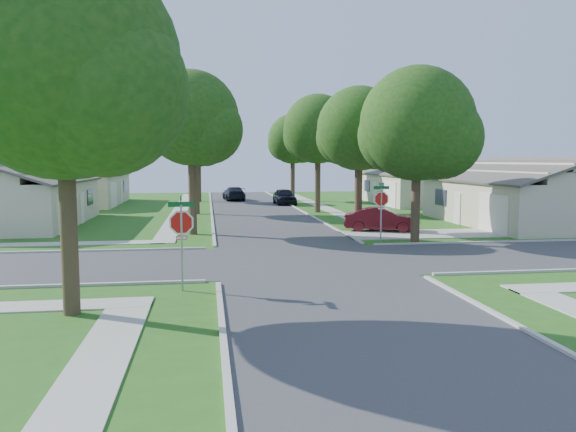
{
  "coord_description": "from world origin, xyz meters",
  "views": [
    {
      "loc": [
        -3.89,
        -22.25,
        4.07
      ],
      "look_at": [
        -0.34,
        2.38,
        1.6
      ],
      "focal_mm": 35.0,
      "sensor_mm": 36.0,
      "label": 1
    }
  ],
  "objects_px": {
    "tree_e_far": "(293,141)",
    "house_nw_near": "(13,201)",
    "tree_w_far": "(199,146)",
    "house_ne_far": "(417,187)",
    "stop_sign_sw": "(181,226)",
    "tree_sw_corner": "(66,74)",
    "tree_w_near": "(192,123)",
    "house_nw_far": "(75,188)",
    "tree_w_mid": "(196,128)",
    "car_curb_east": "(284,196)",
    "house_ne_near": "(521,201)",
    "tree_e_near": "(360,133)",
    "tree_ne_corner": "(418,129)",
    "stop_sign_ne": "(381,201)",
    "car_driveway": "(381,219)",
    "car_curb_west": "(234,194)",
    "tree_e_mid": "(319,132)"
  },
  "relations": [
    {
      "from": "stop_sign_sw",
      "to": "tree_sw_corner",
      "type": "distance_m",
      "value": 5.54
    },
    {
      "from": "tree_w_near",
      "to": "car_curb_east",
      "type": "bearing_deg",
      "value": 68.77
    },
    {
      "from": "tree_sw_corner",
      "to": "car_curb_west",
      "type": "height_order",
      "value": "tree_sw_corner"
    },
    {
      "from": "house_ne_far",
      "to": "car_driveway",
      "type": "xyz_separation_m",
      "value": [
        -9.99,
        -20.3,
        -0.82
      ]
    },
    {
      "from": "tree_w_near",
      "to": "stop_sign_sw",
      "type": "bearing_deg",
      "value": -90.23
    },
    {
      "from": "house_ne_far",
      "to": "car_driveway",
      "type": "relative_size",
      "value": 3.23
    },
    {
      "from": "tree_e_near",
      "to": "tree_w_mid",
      "type": "bearing_deg",
      "value": 128.05
    },
    {
      "from": "tree_e_far",
      "to": "house_nw_near",
      "type": "relative_size",
      "value": 0.64
    },
    {
      "from": "stop_sign_ne",
      "to": "house_nw_near",
      "type": "xyz_separation_m",
      "value": [
        -20.69,
        10.3,
        -0.51
      ]
    },
    {
      "from": "tree_sw_corner",
      "to": "house_nw_far",
      "type": "distance_m",
      "value": 40.2
    },
    {
      "from": "tree_w_near",
      "to": "car_curb_west",
      "type": "xyz_separation_m",
      "value": [
        3.44,
        26.19,
        -5.42
      ]
    },
    {
      "from": "tree_w_near",
      "to": "house_ne_far",
      "type": "bearing_deg",
      "value": 44.09
    },
    {
      "from": "tree_e_far",
      "to": "house_nw_near",
      "type": "bearing_deg",
      "value": -137.5
    },
    {
      "from": "stop_sign_sw",
      "to": "tree_sw_corner",
      "type": "height_order",
      "value": "tree_sw_corner"
    },
    {
      "from": "stop_sign_sw",
      "to": "tree_ne_corner",
      "type": "bearing_deg",
      "value": 38.84
    },
    {
      "from": "tree_w_far",
      "to": "car_curb_east",
      "type": "bearing_deg",
      "value": -31.48
    },
    {
      "from": "tree_w_near",
      "to": "tree_sw_corner",
      "type": "height_order",
      "value": "tree_sw_corner"
    },
    {
      "from": "tree_e_near",
      "to": "car_curb_west",
      "type": "bearing_deg",
      "value": 102.8
    },
    {
      "from": "tree_w_mid",
      "to": "car_curb_west",
      "type": "xyz_separation_m",
      "value": [
        3.44,
        14.19,
        -5.79
      ]
    },
    {
      "from": "tree_ne_corner",
      "to": "tree_e_far",
      "type": "bearing_deg",
      "value": 93.09
    },
    {
      "from": "stop_sign_ne",
      "to": "house_nw_near",
      "type": "distance_m",
      "value": 23.12
    },
    {
      "from": "tree_e_near",
      "to": "tree_e_far",
      "type": "bearing_deg",
      "value": 90.0
    },
    {
      "from": "tree_w_near",
      "to": "car_curb_west",
      "type": "distance_m",
      "value": 26.97
    },
    {
      "from": "tree_sw_corner",
      "to": "stop_sign_sw",
      "type": "bearing_deg",
      "value": 39.97
    },
    {
      "from": "house_ne_near",
      "to": "house_nw_near",
      "type": "bearing_deg",
      "value": 172.87
    },
    {
      "from": "car_curb_west",
      "to": "car_curb_east",
      "type": "bearing_deg",
      "value": 121.8
    },
    {
      "from": "tree_ne_corner",
      "to": "house_nw_far",
      "type": "relative_size",
      "value": 0.64
    },
    {
      "from": "house_ne_near",
      "to": "car_curb_east",
      "type": "distance_m",
      "value": 22.26
    },
    {
      "from": "tree_e_near",
      "to": "tree_w_far",
      "type": "relative_size",
      "value": 1.03
    },
    {
      "from": "tree_e_far",
      "to": "house_ne_near",
      "type": "relative_size",
      "value": 0.64
    },
    {
      "from": "house_nw_near",
      "to": "tree_w_near",
      "type": "bearing_deg",
      "value": -27.83
    },
    {
      "from": "house_nw_far",
      "to": "car_curb_west",
      "type": "xyz_separation_m",
      "value": [
        14.79,
        3.2,
        -0.82
      ]
    },
    {
      "from": "tree_w_near",
      "to": "house_nw_far",
      "type": "xyz_separation_m",
      "value": [
        -11.35,
        22.99,
        -4.6
      ]
    },
    {
      "from": "tree_w_near",
      "to": "tree_sw_corner",
      "type": "xyz_separation_m",
      "value": [
        -2.79,
        -16.0,
        0.15
      ]
    },
    {
      "from": "car_curb_east",
      "to": "car_curb_west",
      "type": "height_order",
      "value": "car_curb_east"
    },
    {
      "from": "tree_w_near",
      "to": "tree_w_far",
      "type": "relative_size",
      "value": 1.12
    },
    {
      "from": "house_nw_far",
      "to": "car_curb_east",
      "type": "bearing_deg",
      "value": -8.3
    },
    {
      "from": "stop_sign_sw",
      "to": "tree_e_far",
      "type": "distance_m",
      "value": 40.04
    },
    {
      "from": "house_nw_far",
      "to": "tree_w_mid",
      "type": "bearing_deg",
      "value": -44.07
    },
    {
      "from": "tree_sw_corner",
      "to": "car_curb_east",
      "type": "height_order",
      "value": "tree_sw_corner"
    },
    {
      "from": "tree_w_near",
      "to": "car_curb_east",
      "type": "xyz_separation_m",
      "value": [
        7.84,
        20.19,
        -5.37
      ]
    },
    {
      "from": "tree_sw_corner",
      "to": "tree_w_far",
      "type": "bearing_deg",
      "value": 86.11
    },
    {
      "from": "tree_w_far",
      "to": "house_nw_near",
      "type": "height_order",
      "value": "tree_w_far"
    },
    {
      "from": "tree_w_far",
      "to": "house_ne_far",
      "type": "xyz_separation_m",
      "value": [
        20.64,
        -5.01,
        -3.99
      ]
    },
    {
      "from": "tree_e_far",
      "to": "tree_w_far",
      "type": "height_order",
      "value": "tree_e_far"
    },
    {
      "from": "car_curb_west",
      "to": "house_nw_near",
      "type": "bearing_deg",
      "value": 49.33
    },
    {
      "from": "tree_e_mid",
      "to": "house_ne_far",
      "type": "bearing_deg",
      "value": 35.42
    },
    {
      "from": "stop_sign_ne",
      "to": "tree_w_far",
      "type": "distance_m",
      "value": 30.96
    },
    {
      "from": "tree_e_near",
      "to": "tree_ne_corner",
      "type": "bearing_deg",
      "value": -71.47
    },
    {
      "from": "stop_sign_ne",
      "to": "tree_w_near",
      "type": "relative_size",
      "value": 0.33
    }
  ]
}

